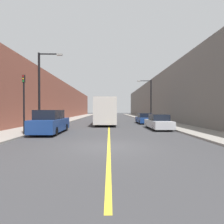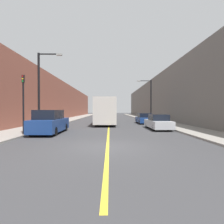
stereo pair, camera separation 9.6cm
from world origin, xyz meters
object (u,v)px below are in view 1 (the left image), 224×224
(bus, at_px, (106,111))
(parked_suv_left, at_px, (50,123))
(street_lamp_right, at_px, (150,98))
(car_right_near, at_px, (158,122))
(traffic_light, at_px, (24,102))
(car_right_mid, at_px, (144,119))
(street_lamp_left, at_px, (41,86))

(bus, bearing_deg, parked_suv_left, -112.58)
(parked_suv_left, height_order, street_lamp_right, street_lamp_right)
(bus, height_order, car_right_near, bus)
(traffic_light, bearing_deg, car_right_mid, 45.99)
(street_lamp_right, bearing_deg, car_right_mid, -122.61)
(street_lamp_right, bearing_deg, car_right_near, -97.70)
(bus, xyz_separation_m, parked_suv_left, (-4.37, -10.50, -0.91))
(bus, distance_m, parked_suv_left, 11.41)
(parked_suv_left, distance_m, car_right_near, 10.16)
(bus, relative_size, car_right_mid, 2.85)
(parked_suv_left, distance_m, car_right_mid, 14.03)
(parked_suv_left, xyz_separation_m, street_lamp_left, (-1.34, 1.54, 3.20))
(parked_suv_left, bearing_deg, street_lamp_left, 130.87)
(car_right_near, bearing_deg, street_lamp_right, 82.30)
(bus, height_order, street_lamp_right, street_lamp_right)
(bus, bearing_deg, car_right_near, -54.65)
(bus, height_order, car_right_mid, bus)
(street_lamp_left, distance_m, street_lamp_right, 16.07)
(street_lamp_left, height_order, traffic_light, street_lamp_left)
(bus, xyz_separation_m, street_lamp_right, (6.57, 1.41, 1.94))
(parked_suv_left, relative_size, street_lamp_right, 0.78)
(car_right_mid, bearing_deg, traffic_light, -134.01)
(street_lamp_right, bearing_deg, bus, -167.91)
(car_right_mid, xyz_separation_m, street_lamp_right, (1.17, 1.83, 3.08))
(street_lamp_left, xyz_separation_m, traffic_light, (-0.09, -3.05, -1.59))
(car_right_near, xyz_separation_m, street_lamp_left, (-11.06, -1.40, 3.41))
(car_right_near, bearing_deg, street_lamp_left, -172.79)
(parked_suv_left, bearing_deg, street_lamp_right, 47.43)
(street_lamp_right, bearing_deg, street_lamp_left, -139.82)
(parked_suv_left, bearing_deg, bus, 67.42)
(car_right_near, relative_size, traffic_light, 1.09)
(car_right_mid, distance_m, traffic_light, 16.21)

